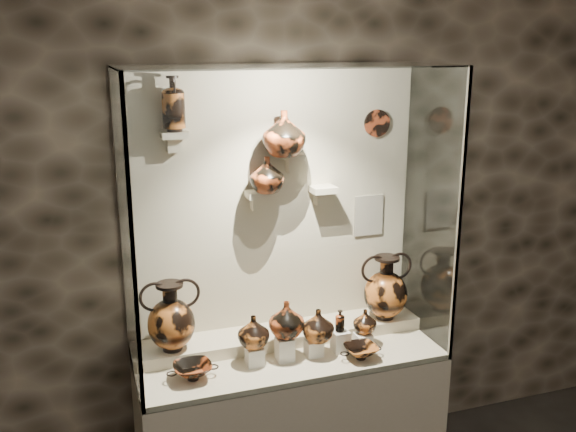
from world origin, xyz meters
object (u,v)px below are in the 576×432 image
Objects in this scene: jug_a at (253,331)px; kylix_left at (193,370)px; jug_e at (365,321)px; kylix_right at (361,351)px; amphora_left at (171,316)px; jug_c at (318,325)px; amphora_right at (386,287)px; lekythos_tall at (173,100)px; ovoid_vase_b at (284,133)px; lekythos_small at (340,319)px; ovoid_vase_a at (267,175)px; jug_b at (286,319)px.

kylix_left is at bearing 170.14° from jug_a.
jug_e is 0.19m from kylix_right.
jug_a is (0.41, -0.17, -0.07)m from amphora_left.
jug_c is at bearing 162.78° from kylix_right.
amphora_right is 1.23× the size of lekythos_tall.
jug_e is (0.66, 0.00, -0.04)m from jug_a.
lekythos_tall is at bearing 122.05° from jug_a.
kylix_left is 0.92m from kylix_right.
kylix_right is (-0.09, -0.14, -0.10)m from jug_e.
lekythos_small is at bearing -27.60° from ovoid_vase_b.
amphora_right is at bearing 55.78° from kylix_right.
jug_c is 0.87m from ovoid_vase_a.
jug_a is at bearing 176.88° from kylix_right.
kylix_right is at bearing -52.03° from ovoid_vase_a.
ovoid_vase_b is at bearing 160.51° from lekythos_small.
jug_a is 0.19m from jug_b.
lekythos_tall is (0.08, 0.09, 1.13)m from amphora_left.
kylix_left is at bearing -153.80° from jug_b.
jug_c reaches higher than jug_e.
lekythos_small is at bearing 16.81° from jug_b.
jug_b is at bearing 3.49° from amphora_left.
ovoid_vase_b reaches higher than lekythos_small.
jug_b is at bearing -160.71° from lekythos_small.
jug_a is 0.60m from kylix_right.
jug_c is 0.14m from lekythos_small.
lekythos_tall is at bearing -171.13° from ovoid_vase_b.
amphora_right reaches higher than kylix_left.
lekythos_tall is (-0.99, 0.26, 1.25)m from jug_e.
kylix_right is 0.72× the size of lekythos_tall.
ovoid_vase_b reaches higher than amphora_right.
amphora_left is 0.32m from kylix_left.
amphora_right is 1.13m from ovoid_vase_b.
ovoid_vase_b is (0.09, -0.02, 0.22)m from ovoid_vase_a.
kylix_right is at bearing -19.88° from jug_c.
jug_e is at bearing -150.81° from amphora_right.
amphora_right is 1.25m from kylix_left.
lekythos_small is at bearing 172.82° from jug_e.
ovoid_vase_b is (-0.12, 0.24, 1.03)m from jug_c.
lekythos_tall is (-0.82, 0.28, 1.21)m from lekythos_small.
ovoid_vase_a reaches higher than jug_b.
jug_a is at bearing -159.16° from lekythos_small.
ovoid_vase_b is at bearing -1.27° from lekythos_tall.
jug_b reaches higher than jug_c.
jug_a reaches higher than kylix_right.
jug_b is 0.56m from kylix_left.
kylix_right is 1.09m from ovoid_vase_a.
kylix_left is 1.05× the size of ovoid_vase_b.
jug_b is (0.60, -0.17, -0.03)m from amphora_left.
amphora_left is 2.16× the size of jug_a.
lekythos_tall is 0.61m from ovoid_vase_b.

